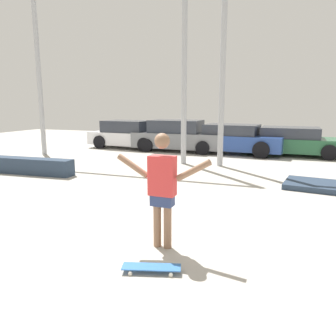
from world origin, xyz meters
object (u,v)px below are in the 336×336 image
object	(u,v)px
parked_car_white	(129,135)
parked_car_grey	(178,136)
skateboarder	(162,185)
skateboard	(151,267)
grind_box	(30,166)
parked_car_green	(293,141)
parked_car_blue	(234,139)

from	to	relation	value
parked_car_white	parked_car_grey	bearing A→B (deg)	0.40
skateboarder	skateboard	distance (m)	1.22
grind_box	parked_car_white	bearing A→B (deg)	89.34
skateboarder	parked_car_green	size ratio (longest dim) A/B	0.41
skateboard	parked_car_white	distance (m)	12.65
skateboarder	parked_car_blue	size ratio (longest dim) A/B	0.41
parked_car_white	skateboard	bearing A→B (deg)	-58.03
parked_car_green	skateboard	bearing A→B (deg)	-98.01
skateboarder	parked_car_green	distance (m)	10.84
skateboard	parked_car_blue	xyz separation A→B (m)	(-0.65, 11.01, 0.58)
skateboard	parked_car_grey	size ratio (longest dim) A/B	0.19
parked_car_white	parked_car_green	bearing A→B (deg)	6.01
grind_box	parked_car_blue	xyz separation A→B (m)	(5.36, 6.63, 0.39)
skateboarder	parked_car_grey	distance (m)	10.69
parked_car_blue	grind_box	bearing A→B (deg)	-123.63
parked_car_blue	parked_car_grey	bearing A→B (deg)	-174.18
skateboarder	parked_car_green	world-z (taller)	skateboarder
grind_box	parked_car_green	bearing A→B (deg)	42.08
parked_car_grey	parked_car_blue	world-z (taller)	parked_car_grey
grind_box	skateboard	bearing A→B (deg)	-36.09
skateboarder	skateboard	xyz separation A→B (m)	(0.14, -0.78, -0.93)
grind_box	parked_car_green	distance (m)	10.53
parked_car_white	parked_car_grey	distance (m)	2.68
grind_box	parked_car_grey	bearing A→B (deg)	67.41
skateboarder	parked_car_green	bearing A→B (deg)	80.83
grind_box	parked_car_green	world-z (taller)	parked_car_green
parked_car_white	parked_car_blue	bearing A→B (deg)	2.39
grind_box	parked_car_blue	bearing A→B (deg)	51.04
parked_car_grey	parked_car_green	size ratio (longest dim) A/B	0.99
skateboard	parked_car_white	world-z (taller)	parked_car_white
skateboard	parked_car_green	size ratio (longest dim) A/B	0.19
parked_car_white	parked_car_green	size ratio (longest dim) A/B	0.96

